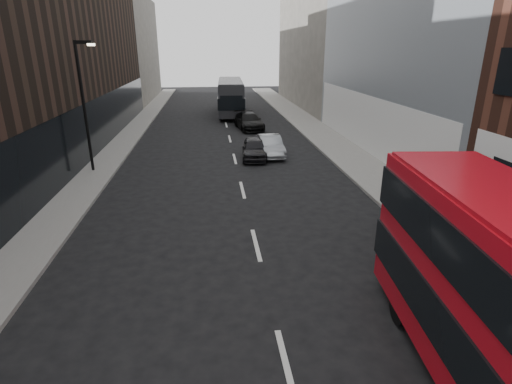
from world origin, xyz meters
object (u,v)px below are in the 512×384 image
object	(u,v)px
street_lamp	(84,99)
car_c	(249,121)
car_a	(254,148)
grey_bus	(231,96)
car_b	(270,146)

from	to	relation	value
street_lamp	car_c	xyz separation A→B (m)	(10.11, 11.77, -3.48)
car_a	car_c	xyz separation A→B (m)	(0.61, 9.77, 0.04)
car_c	car_a	bearing A→B (deg)	-101.42
street_lamp	car_c	size ratio (longest dim) A/B	1.45
street_lamp	car_c	world-z (taller)	street_lamp
grey_bus	car_a	size ratio (longest dim) A/B	2.85
grey_bus	car_c	world-z (taller)	grey_bus
street_lamp	car_c	bearing A→B (deg)	49.35
car_b	car_c	size ratio (longest dim) A/B	0.83
car_a	car_b	xyz separation A→B (m)	(1.13, 0.66, -0.00)
car_b	grey_bus	bearing A→B (deg)	93.43
grey_bus	car_b	world-z (taller)	grey_bus
street_lamp	grey_bus	bearing A→B (deg)	66.02
grey_bus	car_b	distance (m)	17.74
car_b	car_c	world-z (taller)	car_c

